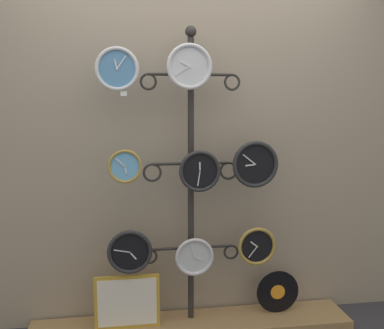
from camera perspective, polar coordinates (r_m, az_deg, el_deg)
name	(u,v)px	position (r m, az deg, el deg)	size (l,w,h in m)	color
shop_wall	(187,125)	(3.13, -0.59, 5.06)	(4.40, 0.04, 2.80)	gray
low_shelf	(192,325)	(3.29, 0.03, -19.72)	(2.20, 0.36, 0.06)	#9E7A4C
display_stand	(191,217)	(3.07, -0.14, -6.69)	(0.68, 0.35, 2.04)	#282623
clock_top_left	(117,69)	(2.84, -9.50, 11.89)	(0.27, 0.04, 0.27)	#4C84B2
clock_top_center	(189,67)	(2.86, -0.33, 12.34)	(0.29, 0.04, 0.29)	silver
clock_middle_left	(125,166)	(2.86, -8.52, -0.24)	(0.22, 0.04, 0.22)	#60A8DB
clock_middle_center	(200,171)	(2.92, 1.00, -0.85)	(0.27, 0.04, 0.27)	black
clock_middle_right	(255,164)	(2.99, 8.03, 0.02)	(0.31, 0.04, 0.31)	black
clock_bottom_left	(130,252)	(2.99, -7.90, -10.93)	(0.29, 0.04, 0.29)	black
clock_bottom_center	(194,257)	(3.04, 0.31, -11.64)	(0.26, 0.04, 0.26)	silver
clock_bottom_right	(257,246)	(3.13, 8.23, -10.22)	(0.27, 0.04, 0.27)	black
vinyl_record	(278,292)	(3.38, 10.83, -15.60)	(0.31, 0.01, 0.31)	black
picture_frame	(127,302)	(3.14, -8.22, -16.90)	(0.43, 0.02, 0.37)	gold
price_tag_upper	(124,94)	(2.83, -8.68, 8.90)	(0.04, 0.00, 0.03)	white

